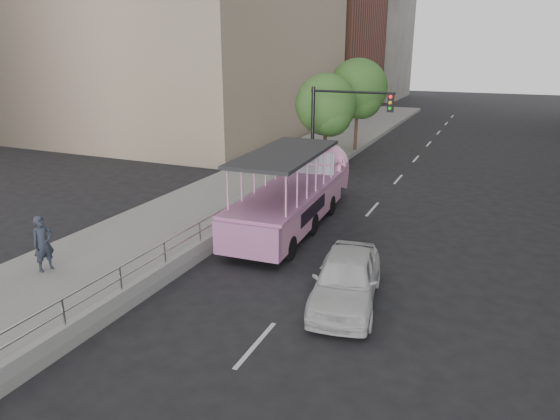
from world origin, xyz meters
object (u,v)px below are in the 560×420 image
(duck_boat, at_px, (296,195))
(car, at_px, (346,279))
(street_tree_far, at_px, (359,91))
(traffic_signal, at_px, (335,122))
(street_tree_near, at_px, (327,107))
(parking_sign, at_px, (296,163))
(pedestrian_near, at_px, (43,243))

(duck_boat, xyz_separation_m, car, (3.95, -5.93, -0.46))
(street_tree_far, bearing_deg, traffic_signal, -81.57)
(duck_boat, bearing_deg, street_tree_near, 101.07)
(street_tree_near, xyz_separation_m, street_tree_far, (0.20, 6.00, 0.49))
(parking_sign, bearing_deg, pedestrian_near, -109.96)
(street_tree_near, bearing_deg, duck_boat, -78.93)
(duck_boat, height_order, parking_sign, duck_boat)
(duck_boat, distance_m, traffic_signal, 6.02)
(traffic_signal, bearing_deg, street_tree_far, 98.43)
(pedestrian_near, bearing_deg, traffic_signal, -5.05)
(street_tree_near, height_order, street_tree_far, street_tree_far)
(parking_sign, distance_m, street_tree_far, 12.40)
(duck_boat, height_order, street_tree_near, street_tree_near)
(duck_boat, height_order, car, duck_boat)
(pedestrian_near, xyz_separation_m, street_tree_far, (3.65, 23.23, 3.11))
(traffic_signal, relative_size, street_tree_near, 0.91)
(street_tree_near, relative_size, street_tree_far, 0.89)
(car, relative_size, street_tree_far, 0.69)
(car, height_order, street_tree_far, street_tree_far)
(duck_boat, bearing_deg, street_tree_far, 95.94)
(duck_boat, bearing_deg, parking_sign, 112.64)
(car, bearing_deg, traffic_signal, 100.55)
(car, bearing_deg, parking_sign, 111.22)
(car, distance_m, parking_sign, 10.22)
(parking_sign, xyz_separation_m, street_tree_far, (-0.38, 12.16, 2.43))
(duck_boat, xyz_separation_m, street_tree_far, (-1.56, 14.99, 3.09))
(duck_boat, xyz_separation_m, pedestrian_near, (-5.20, -8.24, -0.01))
(street_tree_near, distance_m, street_tree_far, 6.02)
(pedestrian_near, height_order, traffic_signal, traffic_signal)
(pedestrian_near, xyz_separation_m, street_tree_near, (3.45, 17.23, 2.62))
(traffic_signal, bearing_deg, parking_sign, -110.49)
(parking_sign, distance_m, traffic_signal, 3.33)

